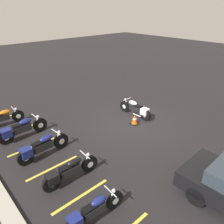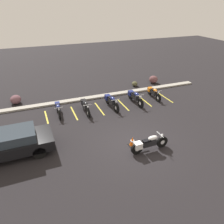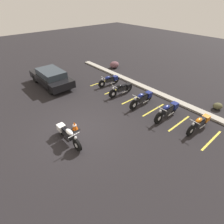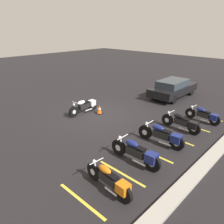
% 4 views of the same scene
% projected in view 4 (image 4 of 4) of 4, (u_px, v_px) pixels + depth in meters
% --- Properties ---
extents(ground, '(60.00, 60.00, 0.00)m').
position_uv_depth(ground, '(97.00, 114.00, 12.97)').
color(ground, black).
extents(motorcycle_white_featured, '(2.12, 0.59, 0.83)m').
position_uv_depth(motorcycle_white_featured, '(85.00, 106.00, 13.06)').
color(motorcycle_white_featured, black).
rests_on(motorcycle_white_featured, ground).
extents(parked_bike_0, '(0.55, 1.97, 0.77)m').
position_uv_depth(parked_bike_0, '(204.00, 115.00, 11.79)').
color(parked_bike_0, black).
rests_on(parked_bike_0, ground).
extents(parked_bike_1, '(0.60, 2.12, 0.83)m').
position_uv_depth(parked_bike_1, '(182.00, 122.00, 10.82)').
color(parked_bike_1, black).
rests_on(parked_bike_1, ground).
extents(parked_bike_2, '(0.63, 2.23, 0.88)m').
position_uv_depth(parked_bike_2, '(163.00, 135.00, 9.49)').
color(parked_bike_2, black).
rests_on(parked_bike_2, ground).
extents(parked_bike_3, '(0.64, 2.26, 0.89)m').
position_uv_depth(parked_bike_3, '(137.00, 153.00, 8.17)').
color(parked_bike_3, black).
rests_on(parked_bike_3, ground).
extents(parked_bike_4, '(0.58, 2.05, 0.81)m').
position_uv_depth(parked_bike_4, '(110.00, 180.00, 6.79)').
color(parked_bike_4, black).
rests_on(parked_bike_4, ground).
extents(car_black, '(4.32, 1.86, 1.29)m').
position_uv_depth(car_black, '(173.00, 88.00, 15.94)').
color(car_black, black).
rests_on(car_black, ground).
extents(concrete_curb, '(18.00, 0.50, 0.12)m').
position_uv_depth(concrete_curb, '(212.00, 157.00, 8.66)').
color(concrete_curb, '#A8A399').
rests_on(concrete_curb, ground).
extents(traffic_cone, '(0.40, 0.40, 0.52)m').
position_uv_depth(traffic_cone, '(99.00, 110.00, 13.04)').
color(traffic_cone, black).
rests_on(traffic_cone, ground).
extents(stall_line_0, '(0.10, 2.10, 0.00)m').
position_uv_depth(stall_line_0, '(204.00, 116.00, 12.70)').
color(stall_line_0, gold).
rests_on(stall_line_0, ground).
extents(stall_line_1, '(0.10, 2.10, 0.00)m').
position_uv_depth(stall_line_1, '(190.00, 126.00, 11.47)').
color(stall_line_1, gold).
rests_on(stall_line_1, ground).
extents(stall_line_2, '(0.10, 2.10, 0.00)m').
position_uv_depth(stall_line_2, '(173.00, 138.00, 10.24)').
color(stall_line_2, gold).
rests_on(stall_line_2, ground).
extents(stall_line_3, '(0.10, 2.10, 0.00)m').
position_uv_depth(stall_line_3, '(150.00, 153.00, 9.02)').
color(stall_line_3, gold).
rests_on(stall_line_3, ground).
extents(stall_line_4, '(0.10, 2.10, 0.00)m').
position_uv_depth(stall_line_4, '(121.00, 173.00, 7.79)').
color(stall_line_4, gold).
rests_on(stall_line_4, ground).
extents(stall_line_5, '(0.10, 2.10, 0.00)m').
position_uv_depth(stall_line_5, '(81.00, 201.00, 6.56)').
color(stall_line_5, gold).
rests_on(stall_line_5, ground).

